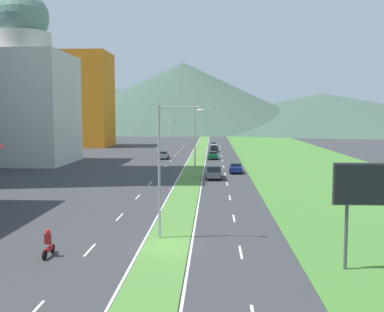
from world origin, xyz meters
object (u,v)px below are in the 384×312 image
car_3 (213,155)px  car_4 (163,155)px  pickup_truck_0 (214,172)px  motorcycle_rider (48,245)px  billboard_roadside (379,190)px  car_1 (214,149)px  car_2 (236,168)px  street_lamp_mid (192,144)px  street_lamp_far (196,128)px  street_lamp_near (164,163)px  car_0 (214,145)px

car_3 → car_4: size_ratio=1.09×
car_3 → pickup_truck_0: 27.57m
pickup_truck_0 → motorcycle_rider: 36.32m
billboard_roadside → car_1: bearing=96.6°
billboard_roadside → car_2: size_ratio=1.40×
car_4 → pickup_truck_0: pickup_truck_0 is taller
street_lamp_mid → street_lamp_far: bearing=91.0°
car_1 → car_3: bearing=-1.0°
motorcycle_rider → street_lamp_far: bearing=-6.1°
street_lamp_near → car_4: (-6.54, 57.48, -4.86)m
car_3 → street_lamp_near: bearing=-3.5°
street_lamp_mid → car_4: 27.93m
billboard_roadside → street_lamp_near: bearing=154.9°
street_lamp_mid → car_0: (3.12, 57.06, -4.09)m
pickup_truck_0 → car_2: bearing=153.1°
car_3 → car_1: bearing=179.0°
car_2 → motorcycle_rider: size_ratio=2.28×
street_lamp_mid → car_1: street_lamp_mid is taller
car_1 → car_2: car_1 is taller
street_lamp_mid → car_0: street_lamp_mid is taller
billboard_roadside → car_1: 81.23m
street_lamp_mid → motorcycle_rider: size_ratio=4.14×
street_lamp_near → car_4: 58.05m
car_2 → car_3: size_ratio=0.98×
car_3 → motorcycle_rider: 63.16m
street_lamp_far → car_4: (-6.58, -4.13, -5.30)m
pickup_truck_0 → car_0: bearing=180.0°
street_lamp_near → car_0: street_lamp_near is taller
pickup_truck_0 → car_3: bearing=-179.7°
street_lamp_mid → motorcycle_rider: 36.33m
street_lamp_far → car_3: size_ratio=2.28×
car_1 → car_4: size_ratio=0.95×
car_0 → motorcycle_rider: (-10.77, -92.35, -0.01)m
street_lamp_far → car_4: bearing=-147.9°
street_lamp_mid → car_0: size_ratio=1.75×
street_lamp_near → car_1: (3.82, 74.42, -4.86)m
billboard_roadside → car_2: 43.76m
street_lamp_mid → street_lamp_far: 30.86m
car_0 → car_4: car_4 is taller
billboard_roadside → pickup_truck_0: bearing=104.6°
billboard_roadside → car_0: billboard_roadside is taller
car_1 → car_2: (3.30, -37.44, -0.02)m
street_lamp_mid → car_1: size_ratio=2.03×
street_lamp_far → car_3: (3.51, -3.84, -5.31)m
street_lamp_mid → billboard_roadside: street_lamp_mid is taller
street_lamp_far → billboard_roadside: street_lamp_far is taller
street_lamp_mid → street_lamp_far: size_ratio=0.78×
street_lamp_far → car_4: street_lamp_far is taller
street_lamp_near → pickup_truck_0: bearing=83.0°
street_lamp_mid → car_4: street_lamp_mid is taller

